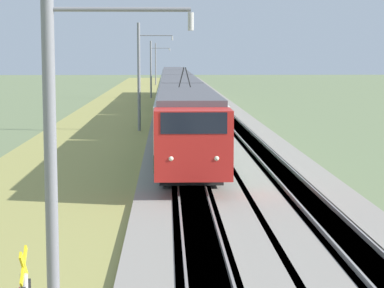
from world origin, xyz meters
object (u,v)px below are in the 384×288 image
(catenary_mast_far, at_px, (151,69))
(catenary_mast_near, at_px, (55,162))
(passenger_train, at_px, (178,91))
(catenary_mast_distant, at_px, (156,64))
(catenary_mast_mid, at_px, (140,76))

(catenary_mast_far, bearing_deg, catenary_mast_near, -180.00)
(catenary_mast_far, bearing_deg, passenger_train, -174.03)
(passenger_train, relative_size, catenary_mast_distant, 10.56)
(passenger_train, height_order, catenary_mast_distant, catenary_mast_distant)
(catenary_mast_near, height_order, catenary_mast_mid, catenary_mast_mid)
(passenger_train, distance_m, catenary_mast_far, 27.79)
(passenger_train, bearing_deg, catenary_mast_mid, -12.13)
(catenary_mast_distant, bearing_deg, passenger_train, -177.59)
(catenary_mast_mid, distance_m, catenary_mast_far, 41.05)
(catenary_mast_mid, bearing_deg, passenger_train, -12.13)
(catenary_mast_near, xyz_separation_m, catenary_mast_distant, (123.14, 0.00, 0.21))
(catenary_mast_near, distance_m, catenary_mast_far, 82.09)
(catenary_mast_mid, height_order, catenary_mast_far, catenary_mast_mid)
(catenary_mast_near, height_order, catenary_mast_far, catenary_mast_far)
(passenger_train, height_order, catenary_mast_mid, catenary_mast_mid)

